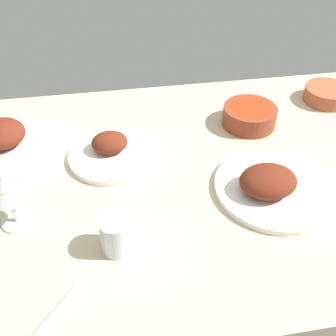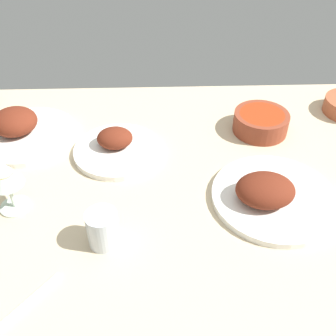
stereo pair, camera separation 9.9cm
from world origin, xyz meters
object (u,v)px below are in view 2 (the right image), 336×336
bowl_sauce (261,122)px  wine_glass (4,175)px  plate_far_side (117,147)px  water_tumbler (103,229)px  fork_loose (23,307)px  plate_center_main (271,194)px  plate_near_viewer (22,129)px

bowl_sauce → wine_glass: 69.58cm
plate_far_side → water_tumbler: water_tumbler is taller
wine_glass → fork_loose: bearing=-72.8°
plate_far_side → water_tumbler: (-0.68, -30.89, 2.37)cm
plate_far_side → fork_loose: bearing=-107.3°
wine_glass → fork_loose: size_ratio=0.80×
bowl_sauce → fork_loose: bearing=-135.3°
plate_far_side → bowl_sauce: 41.67cm
plate_far_side → bowl_sauce: bearing=12.0°
plate_center_main → plate_near_viewer: bearing=156.4°
wine_glass → plate_far_side: bearing=41.9°
plate_center_main → bowl_sauce: size_ratio=1.89×
plate_far_side → wine_glass: 31.04cm
bowl_sauce → fork_loose: 77.49cm
plate_near_viewer → plate_far_side: bearing=-16.2°
plate_far_side → plate_center_main: (36.98, -20.19, 0.56)cm
plate_center_main → fork_loose: plate_center_main is taller
bowl_sauce → wine_glass: (-63.04, -28.67, 6.78)cm
plate_far_side → bowl_sauce: size_ratio=1.52×
plate_near_viewer → fork_loose: plate_near_viewer is taller
water_tumbler → fork_loose: water_tumbler is taller
plate_far_side → fork_loose: (-14.31, -45.81, -1.41)cm
bowl_sauce → plate_far_side: bearing=-168.0°
water_tumbler → plate_far_side: bearing=88.7°
plate_far_side → fork_loose: plate_far_side is taller
wine_glass → water_tumbler: size_ratio=1.68×
wine_glass → bowl_sauce: bearing=24.5°
plate_near_viewer → fork_loose: 55.32cm
wine_glass → fork_loose: 28.63cm
plate_center_main → fork_loose: 57.37cm
wine_glass → fork_loose: wine_glass is taller
plate_center_main → bowl_sauce: plate_center_main is taller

